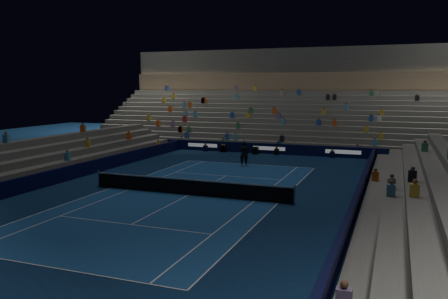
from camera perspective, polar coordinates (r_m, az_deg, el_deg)
ground at (r=27.68m, az=-4.40°, el=-5.67°), size 90.00×90.00×0.00m
court_surface at (r=27.68m, az=-4.40°, el=-5.66°), size 10.97×23.77×0.01m
sponsor_barrier_far at (r=44.77m, az=5.64°, el=0.10°), size 44.00×0.25×1.00m
sponsor_barrier_east at (r=25.14m, az=16.18°, el=-6.15°), size 0.25×37.00×1.00m
sponsor_barrier_west at (r=32.80m, az=-19.98°, el=-3.11°), size 0.25×37.00×1.00m
grandstand_main at (r=53.60m, az=8.30°, el=4.39°), size 44.00×15.20×11.20m
grandstand_east at (r=25.05m, az=24.18°, el=-5.60°), size 5.00×37.00×2.50m
grandstand_west at (r=35.07m, az=-24.33°, el=-1.97°), size 5.00×37.00×2.50m
tennis_net at (r=27.57m, az=-4.41°, el=-4.65°), size 12.90×0.10×1.10m
tennis_player at (r=37.43m, az=2.48°, el=-0.53°), size 0.84×0.64×2.07m
broadcast_camera at (r=44.53m, az=3.92°, el=-0.11°), size 0.56×1.00×0.69m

